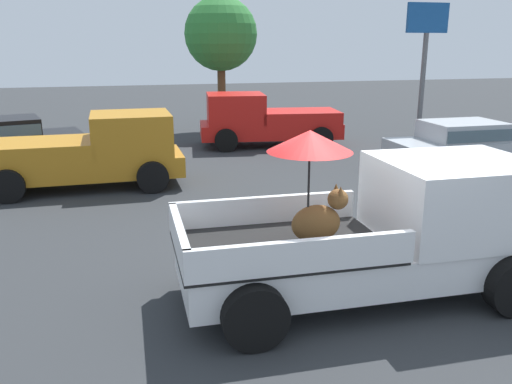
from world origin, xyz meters
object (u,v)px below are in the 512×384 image
object	(u,v)px
pickup_truck_main	(392,229)
parked_sedan_near	(4,138)
parked_sedan_far	(464,142)
pickup_truck_far	(264,120)
motel_sign	(425,48)
pickup_truck_red	(91,152)

from	to	relation	value
pickup_truck_main	parked_sedan_near	bearing A→B (deg)	123.94
parked_sedan_far	parked_sedan_near	bearing A→B (deg)	162.83
pickup_truck_main	parked_sedan_near	size ratio (longest dim) A/B	1.11
pickup_truck_far	motel_sign	distance (m)	5.69
pickup_truck_red	parked_sedan_far	xyz separation A→B (m)	(10.16, -0.52, -0.13)
pickup_truck_main	parked_sedan_near	world-z (taller)	pickup_truck_main
pickup_truck_red	motel_sign	distance (m)	10.69
pickup_truck_main	pickup_truck_far	distance (m)	11.43
motel_sign	pickup_truck_red	bearing A→B (deg)	-169.19
parked_sedan_far	motel_sign	world-z (taller)	motel_sign
pickup_truck_red	parked_sedan_far	distance (m)	10.18
pickup_truck_main	pickup_truck_red	distance (m)	8.32
pickup_truck_main	pickup_truck_red	bearing A→B (deg)	122.10
pickup_truck_red	pickup_truck_far	size ratio (longest dim) A/B	0.96
pickup_truck_far	motel_sign	bearing A→B (deg)	161.62
pickup_truck_far	parked_sedan_far	xyz separation A→B (m)	(4.57, -4.73, -0.13)
parked_sedan_near	parked_sedan_far	distance (m)	13.39
pickup_truck_red	motel_sign	xyz separation A→B (m)	(10.22, 1.95, 2.43)
pickup_truck_red	parked_sedan_near	distance (m)	4.39
motel_sign	pickup_truck_far	bearing A→B (deg)	153.95
pickup_truck_main	pickup_truck_red	world-z (taller)	pickup_truck_main
pickup_truck_main	parked_sedan_far	bearing A→B (deg)	49.54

